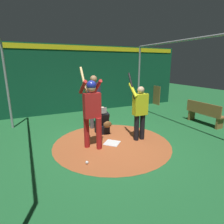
% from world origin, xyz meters
% --- Properties ---
extents(ground_plane, '(27.40, 27.40, 0.00)m').
position_xyz_m(ground_plane, '(0.00, 0.00, 0.00)').
color(ground_plane, '#216633').
extents(dirt_circle, '(3.39, 3.39, 0.01)m').
position_xyz_m(dirt_circle, '(0.00, 0.00, 0.00)').
color(dirt_circle, '#AD562D').
rests_on(dirt_circle, ground).
extents(home_plate, '(0.59, 0.59, 0.01)m').
position_xyz_m(home_plate, '(0.00, 0.00, 0.01)').
color(home_plate, white).
rests_on(home_plate, dirt_circle).
extents(batter, '(0.68, 0.49, 2.18)m').
position_xyz_m(batter, '(0.03, -0.60, 1.14)').
color(batter, maroon).
rests_on(batter, ground).
extents(catcher, '(0.58, 0.40, 0.92)m').
position_xyz_m(catcher, '(-0.87, 0.07, 0.36)').
color(catcher, black).
rests_on(catcher, ground).
extents(umpire, '(0.24, 0.49, 1.88)m').
position_xyz_m(umpire, '(-1.51, 0.01, 1.07)').
color(umpire, '#4C4C51').
rests_on(umpire, ground).
extents(visitor, '(0.54, 0.50, 2.01)m').
position_xyz_m(visitor, '(0.08, 0.87, 0.94)').
color(visitor, black).
rests_on(visitor, ground).
extents(back_wall, '(0.22, 11.40, 3.10)m').
position_xyz_m(back_wall, '(-4.15, 0.00, 1.56)').
color(back_wall, '#0F472D').
rests_on(back_wall, ground).
extents(cage_frame, '(5.66, 5.46, 3.03)m').
position_xyz_m(cage_frame, '(0.00, 0.00, 2.12)').
color(cage_frame, gray).
rests_on(cage_frame, ground).
extents(bat_rack, '(0.82, 0.20, 1.05)m').
position_xyz_m(bat_rack, '(-3.91, 4.59, 0.49)').
color(bat_rack, olive).
rests_on(bat_rack, ground).
extents(bench, '(1.48, 0.36, 0.85)m').
position_xyz_m(bench, '(-0.13, 3.95, 0.44)').
color(bench, olive).
rests_on(bench, ground).
extents(baseball_0, '(0.07, 0.07, 0.07)m').
position_xyz_m(baseball_0, '(0.80, -1.02, 0.04)').
color(baseball_0, white).
rests_on(baseball_0, dirt_circle).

